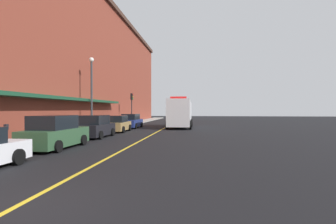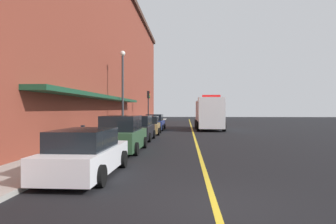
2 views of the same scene
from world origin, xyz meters
The scene contains 14 objects.
ground_plane centered at (0.00, 25.00, 0.00)m, with size 112.00×112.00×0.00m, color black.
sidewalk_left centered at (-6.20, 25.00, 0.07)m, with size 2.40×70.00×0.15m, color #9E9B93.
lane_center_stripe centered at (0.00, 25.00, 0.00)m, with size 0.16×70.00×0.01m, color gold.
brick_building_left centered at (-11.47, 23.99, 8.18)m, with size 9.32×64.00×16.34m.
parked_car_1 centered at (-3.97, 8.54, 0.87)m, with size 2.17×4.57×1.87m.
parked_car_2 centered at (-3.99, 14.31, 0.82)m, with size 2.03×4.18×1.75m.
parked_car_3 centered at (-3.95, 19.58, 0.76)m, with size 2.13×4.19×1.60m.
parked_car_4 centered at (-3.93, 24.81, 0.79)m, with size 2.01×4.61×1.68m.
box_truck centered at (1.80, 26.05, 1.72)m, with size 2.91×7.84×3.62m.
parking_meter_0 centered at (-5.35, 22.99, 1.06)m, with size 0.14×0.18×1.33m.
parking_meter_1 centered at (-5.35, 14.72, 1.06)m, with size 0.14×0.18×1.33m.
parking_meter_2 centered at (-5.35, 6.49, 1.06)m, with size 0.14×0.18×1.33m.
street_lamp_left centered at (-5.95, 18.08, 4.40)m, with size 0.44×0.44×6.94m.
traffic_light_near centered at (-5.29, 30.11, 3.16)m, with size 0.38×0.36×4.30m.
Camera 1 is at (4.14, -5.23, 2.21)m, focal length 27.74 mm.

